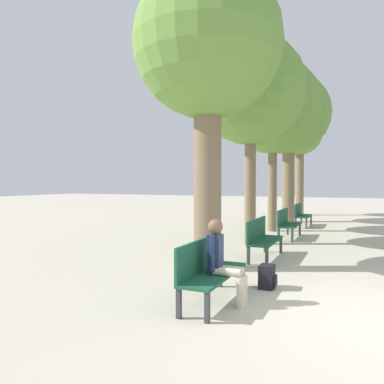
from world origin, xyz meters
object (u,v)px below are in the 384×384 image
object	(u,v)px
bench_row_0	(208,267)
bench_row_1	(262,236)
tree_row_4	(300,135)
tree_row_3	(289,115)
bench_row_2	(287,222)
tree_row_1	(251,91)
tree_row_2	(273,107)
bench_row_3	(301,213)
tree_row_0	(208,49)
person_seated	(223,259)
backpack	(267,277)

from	to	relation	value
bench_row_0	bench_row_1	bearing A→B (deg)	90.00
tree_row_4	bench_row_0	bearing A→B (deg)	-87.17
tree_row_3	bench_row_2	bearing A→B (deg)	-81.29
tree_row_1	tree_row_2	size ratio (longest dim) A/B	0.96
bench_row_3	tree_row_0	world-z (taller)	tree_row_0
bench_row_2	tree_row_3	xyz separation A→B (m)	(-0.76, 4.94, 4.17)
person_seated	backpack	xyz separation A→B (m)	(0.41, 1.05, -0.46)
tree_row_0	person_seated	size ratio (longest dim) A/B	4.94
bench_row_1	bench_row_3	bearing A→B (deg)	90.00
bench_row_1	tree_row_2	bearing A→B (deg)	98.81
tree_row_4	backpack	bearing A→B (deg)	-84.40
bench_row_1	bench_row_2	distance (m)	3.37
bench_row_2	tree_row_4	world-z (taller)	tree_row_4
bench_row_0	tree_row_2	world-z (taller)	tree_row_2
bench_row_2	tree_row_1	bearing A→B (deg)	-116.33
tree_row_2	tree_row_4	world-z (taller)	tree_row_2
bench_row_0	bench_row_3	bearing A→B (deg)	90.00
bench_row_2	tree_row_2	xyz separation A→B (m)	(-0.76, 1.52, 3.89)
bench_row_3	backpack	world-z (taller)	bench_row_3
tree_row_3	tree_row_1	bearing A→B (deg)	-90.00
tree_row_1	bench_row_2	bearing A→B (deg)	63.67
tree_row_1	bench_row_3	bearing A→B (deg)	81.22
bench_row_1	tree_row_1	bearing A→B (deg)	112.37
tree_row_3	person_seated	size ratio (longest dim) A/B	5.40
tree_row_2	person_seated	size ratio (longest dim) A/B	5.05
bench_row_1	tree_row_4	size ratio (longest dim) A/B	0.30
bench_row_0	bench_row_2	size ratio (longest dim) A/B	1.00
tree_row_1	tree_row_3	bearing A→B (deg)	90.00
bench_row_1	tree_row_4	world-z (taller)	tree_row_4
bench_row_0	tree_row_4	xyz separation A→B (m)	(-0.76, 15.30, 3.70)
bench_row_3	bench_row_0	bearing A→B (deg)	-90.00
tree_row_1	person_seated	size ratio (longest dim) A/B	4.83
bench_row_2	tree_row_0	distance (m)	6.23
tree_row_2	person_seated	distance (m)	9.16
bench_row_2	tree_row_0	world-z (taller)	tree_row_0
bench_row_2	backpack	xyz separation A→B (m)	(0.64, -5.73, -0.32)
tree_row_2	tree_row_3	xyz separation A→B (m)	(-0.00, 3.43, 0.28)
tree_row_2	bench_row_0	bearing A→B (deg)	-84.76
tree_row_2	tree_row_3	size ratio (longest dim) A/B	0.94
tree_row_3	person_seated	world-z (taller)	tree_row_3
bench_row_0	backpack	xyz separation A→B (m)	(0.64, 1.01, -0.32)
bench_row_1	tree_row_0	distance (m)	4.20
bench_row_3	tree_row_1	xyz separation A→B (m)	(-0.76, -4.90, 3.77)
bench_row_1	bench_row_0	bearing A→B (deg)	-90.00
bench_row_1	tree_row_2	world-z (taller)	tree_row_2
tree_row_1	tree_row_3	distance (m)	6.48
tree_row_1	tree_row_4	world-z (taller)	tree_row_1
bench_row_2	tree_row_4	bearing A→B (deg)	95.05
tree_row_3	backpack	distance (m)	11.66
bench_row_0	backpack	bearing A→B (deg)	57.53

